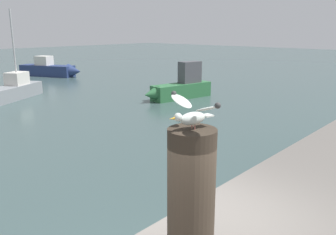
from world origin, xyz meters
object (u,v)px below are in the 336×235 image
mooring_post (191,195)px  boat_grey (7,92)px  boat_green (179,87)px  boat_navy (52,70)px  seagull (192,113)px

mooring_post → boat_grey: bearing=71.1°
boat_green → boat_navy: (0.30, 12.38, -0.08)m
boat_green → mooring_post: bearing=-139.5°
boat_green → seagull: bearing=-139.5°
boat_grey → boat_navy: boat_grey is taller
boat_grey → boat_navy: 9.05m
boat_grey → seagull: bearing=-108.9°
boat_navy → boat_grey: bearing=-133.5°
boat_green → boat_navy: boat_green is taller
seagull → boat_green: 14.90m
boat_green → boat_grey: boat_grey is taller
mooring_post → boat_navy: (11.50, 21.95, -1.61)m
mooring_post → seagull: size_ratio=1.89×
boat_green → boat_grey: size_ratio=0.90×
mooring_post → seagull: (-0.00, 0.00, 0.68)m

